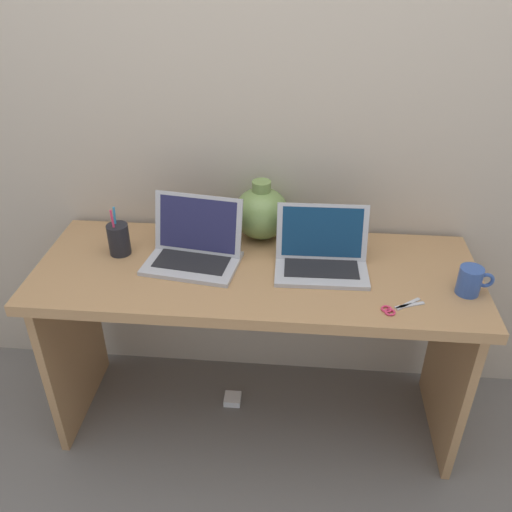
{
  "coord_description": "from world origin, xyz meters",
  "views": [
    {
      "loc": [
        0.14,
        -1.55,
        1.76
      ],
      "look_at": [
        0.0,
        0.0,
        0.79
      ],
      "focal_mm": 37.68,
      "sensor_mm": 36.0,
      "label": 1
    }
  ],
  "objects_px": {
    "laptop_right": "(322,252)",
    "scissors": "(396,308)",
    "laptop_left": "(195,244)",
    "coffee_mug": "(470,281)",
    "pen_cup": "(119,239)",
    "green_vase": "(261,213)",
    "power_brick": "(233,399)"
  },
  "relations": [
    {
      "from": "laptop_right",
      "to": "coffee_mug",
      "type": "bearing_deg",
      "value": -14.63
    },
    {
      "from": "laptop_left",
      "to": "green_vase",
      "type": "bearing_deg",
      "value": 40.17
    },
    {
      "from": "laptop_right",
      "to": "pen_cup",
      "type": "relative_size",
      "value": 1.77
    },
    {
      "from": "laptop_left",
      "to": "power_brick",
      "type": "height_order",
      "value": "laptop_left"
    },
    {
      "from": "scissors",
      "to": "laptop_left",
      "type": "bearing_deg",
      "value": 160.79
    },
    {
      "from": "laptop_left",
      "to": "laptop_right",
      "type": "bearing_deg",
      "value": -0.29
    },
    {
      "from": "laptop_left",
      "to": "scissors",
      "type": "xyz_separation_m",
      "value": [
        0.67,
        -0.23,
        -0.06
      ]
    },
    {
      "from": "coffee_mug",
      "to": "pen_cup",
      "type": "xyz_separation_m",
      "value": [
        -1.19,
        0.14,
        0.01
      ]
    },
    {
      "from": "laptop_right",
      "to": "green_vase",
      "type": "distance_m",
      "value": 0.29
    },
    {
      "from": "laptop_left",
      "to": "laptop_right",
      "type": "distance_m",
      "value": 0.44
    },
    {
      "from": "laptop_right",
      "to": "green_vase",
      "type": "bearing_deg",
      "value": 140.1
    },
    {
      "from": "laptop_right",
      "to": "pen_cup",
      "type": "distance_m",
      "value": 0.72
    },
    {
      "from": "green_vase",
      "to": "coffee_mug",
      "type": "height_order",
      "value": "green_vase"
    },
    {
      "from": "power_brick",
      "to": "coffee_mug",
      "type": "bearing_deg",
      "value": -10.41
    },
    {
      "from": "laptop_right",
      "to": "coffee_mug",
      "type": "xyz_separation_m",
      "value": [
        0.47,
        -0.12,
        -0.01
      ]
    },
    {
      "from": "scissors",
      "to": "coffee_mug",
      "type": "bearing_deg",
      "value": 24.02
    },
    {
      "from": "scissors",
      "to": "pen_cup",
      "type": "bearing_deg",
      "value": 165.33
    },
    {
      "from": "coffee_mug",
      "to": "power_brick",
      "type": "bearing_deg",
      "value": 169.59
    },
    {
      "from": "laptop_right",
      "to": "laptop_left",
      "type": "bearing_deg",
      "value": 179.71
    },
    {
      "from": "coffee_mug",
      "to": "scissors",
      "type": "relative_size",
      "value": 0.81
    },
    {
      "from": "coffee_mug",
      "to": "power_brick",
      "type": "relative_size",
      "value": 1.63
    },
    {
      "from": "laptop_right",
      "to": "scissors",
      "type": "bearing_deg",
      "value": -45.33
    },
    {
      "from": "laptop_left",
      "to": "laptop_right",
      "type": "height_order",
      "value": "laptop_left"
    },
    {
      "from": "laptop_left",
      "to": "green_vase",
      "type": "relative_size",
      "value": 1.53
    },
    {
      "from": "laptop_right",
      "to": "scissors",
      "type": "height_order",
      "value": "laptop_right"
    },
    {
      "from": "laptop_right",
      "to": "scissors",
      "type": "distance_m",
      "value": 0.33
    },
    {
      "from": "pen_cup",
      "to": "scissors",
      "type": "relative_size",
      "value": 1.27
    },
    {
      "from": "laptop_left",
      "to": "scissors",
      "type": "distance_m",
      "value": 0.71
    },
    {
      "from": "pen_cup",
      "to": "power_brick",
      "type": "distance_m",
      "value": 0.87
    },
    {
      "from": "laptop_left",
      "to": "pen_cup",
      "type": "bearing_deg",
      "value": 176.95
    },
    {
      "from": "coffee_mug",
      "to": "pen_cup",
      "type": "height_order",
      "value": "pen_cup"
    },
    {
      "from": "coffee_mug",
      "to": "pen_cup",
      "type": "relative_size",
      "value": 0.63
    }
  ]
}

